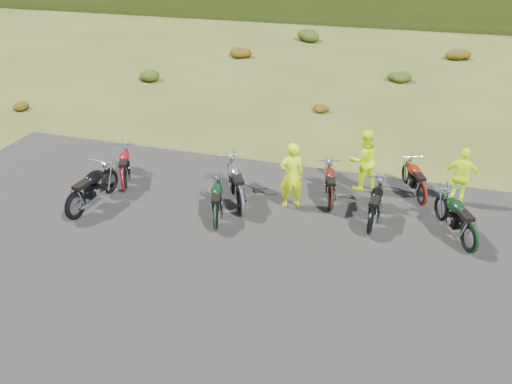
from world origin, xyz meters
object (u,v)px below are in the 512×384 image
(motorcycle_0, at_px, (78,219))
(motorcycle_3, at_px, (241,214))
(person_middle, at_px, (291,177))
(motorcycle_7, at_px, (466,252))

(motorcycle_0, bearing_deg, motorcycle_3, -65.28)
(motorcycle_0, relative_size, motorcycle_3, 0.96)
(motorcycle_3, bearing_deg, person_middle, -84.98)
(motorcycle_3, height_order, person_middle, person_middle)
(motorcycle_0, height_order, motorcycle_7, motorcycle_0)
(motorcycle_0, xyz_separation_m, motorcycle_3, (4.00, 1.43, 0.00))
(motorcycle_0, distance_m, motorcycle_7, 9.70)
(motorcycle_0, distance_m, motorcycle_3, 4.25)
(motorcycle_3, bearing_deg, motorcycle_7, -119.22)
(motorcycle_7, bearing_deg, person_middle, 54.57)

